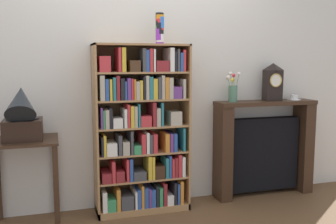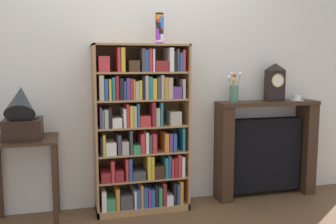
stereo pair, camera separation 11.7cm
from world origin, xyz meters
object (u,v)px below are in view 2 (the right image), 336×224
gramophone (22,115)px  teacup_with_saucer (297,98)px  bookshelf (141,134)px  cup_stack (160,29)px  side_table_left (25,161)px  fireplace_mantel (265,149)px  mantel_clock (275,82)px  flower_vase (234,91)px

gramophone → teacup_with_saucer: size_ratio=3.61×
bookshelf → cup_stack: (0.18, -0.01, 0.96)m
side_table_left → fireplace_mantel: bearing=3.3°
fireplace_mantel → cup_stack: bearing=-176.5°
cup_stack → gramophone: size_ratio=0.54×
mantel_clock → fireplace_mantel: bearing=161.4°
bookshelf → gramophone: size_ratio=3.03×
fireplace_mantel → mantel_clock: (0.07, -0.02, 0.70)m
mantel_clock → flower_vase: mantel_clock is taller
bookshelf → teacup_with_saucer: bookshelf is taller
cup_stack → gramophone: bearing=-174.8°
fireplace_mantel → flower_vase: (-0.38, -0.02, 0.62)m
fireplace_mantel → flower_vase: size_ratio=3.55×
cup_stack → teacup_with_saucer: cup_stack is taller
fireplace_mantel → mantel_clock: bearing=-18.6°
side_table_left → teacup_with_saucer: 2.72m
cup_stack → gramophone: 1.41m
side_table_left → mantel_clock: mantel_clock is taller
bookshelf → cup_stack: 0.98m
bookshelf → gramophone: 1.05m
side_table_left → mantel_clock: 2.50m
teacup_with_saucer → side_table_left: bearing=-177.6°
cup_stack → side_table_left: size_ratio=0.37×
mantel_clock → flower_vase: bearing=179.3°
fireplace_mantel → teacup_with_saucer: bearing=-3.7°
bookshelf → fireplace_mantel: bookshelf is taller
fireplace_mantel → bookshelf: bearing=-177.3°
cup_stack → side_table_left: cup_stack is taller
gramophone → flower_vase: bearing=4.7°
gramophone → teacup_with_saucer: (2.68, 0.16, 0.06)m
mantel_clock → teacup_with_saucer: bearing=0.5°
side_table_left → flower_vase: flower_vase is taller
side_table_left → flower_vase: (1.97, 0.12, 0.55)m
flower_vase → teacup_with_saucer: 0.72m
flower_vase → teacup_with_saucer: (0.71, -0.00, -0.09)m
gramophone → teacup_with_saucer: 2.68m
flower_vase → bookshelf: bearing=-177.3°
bookshelf → teacup_with_saucer: size_ratio=10.93×
cup_stack → fireplace_mantel: cup_stack is taller
bookshelf → side_table_left: bookshelf is taller
flower_vase → teacup_with_saucer: size_ratio=2.12×
cup_stack → teacup_with_saucer: 1.63m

